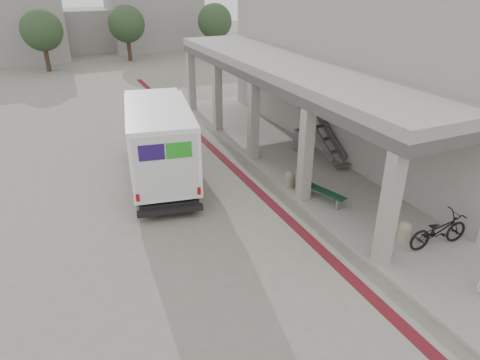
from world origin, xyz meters
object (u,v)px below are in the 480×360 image
bench (323,194)px  bicycle_black (439,230)px  utility_cabinet (301,141)px  fedex_truck (159,138)px

bench → bicycle_black: size_ratio=0.90×
utility_cabinet → bicycle_black: 7.82m
fedex_truck → bicycle_black: 10.05m
utility_cabinet → bench: bearing=-111.7°
fedex_truck → bench: bearing=-34.8°
fedex_truck → bench: (4.48, -4.47, -1.19)m
bench → utility_cabinet: bearing=51.8°
bench → bicycle_black: bicycle_black is taller
utility_cabinet → bicycle_black: bearing=-91.7°
bicycle_black → utility_cabinet: bearing=2.1°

